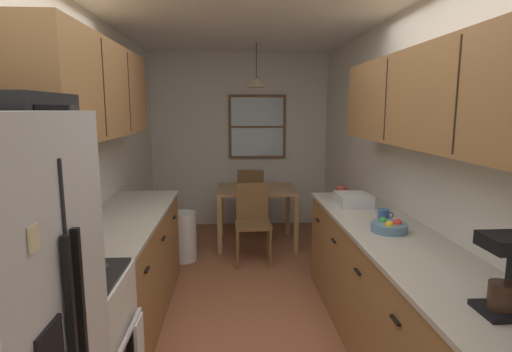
% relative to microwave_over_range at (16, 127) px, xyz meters
% --- Properties ---
extents(ground_plane, '(12.00, 12.00, 0.00)m').
position_rel_microwave_over_range_xyz_m(ground_plane, '(1.11, 1.54, -1.67)').
color(ground_plane, '#995B3D').
extents(wall_left, '(0.10, 9.00, 2.55)m').
position_rel_microwave_over_range_xyz_m(wall_left, '(-0.24, 1.54, -0.39)').
color(wall_left, silver).
rests_on(wall_left, ground).
extents(wall_right, '(0.10, 9.00, 2.55)m').
position_rel_microwave_over_range_xyz_m(wall_right, '(2.46, 1.54, -0.39)').
color(wall_right, silver).
rests_on(wall_right, ground).
extents(wall_back, '(4.40, 0.10, 2.55)m').
position_rel_microwave_over_range_xyz_m(wall_back, '(1.11, 4.19, -0.39)').
color(wall_back, silver).
rests_on(wall_back, ground).
extents(ceiling_slab, '(4.40, 9.00, 0.08)m').
position_rel_microwave_over_range_xyz_m(ceiling_slab, '(1.11, 1.54, 0.92)').
color(ceiling_slab, white).
extents(microwave_over_range, '(0.39, 0.57, 0.31)m').
position_rel_microwave_over_range_xyz_m(microwave_over_range, '(0.00, 0.00, 0.00)').
color(microwave_over_range, black).
extents(counter_left, '(0.64, 2.00, 0.90)m').
position_rel_microwave_over_range_xyz_m(counter_left, '(0.11, 1.31, -1.22)').
color(counter_left, olive).
rests_on(counter_left, ground).
extents(upper_cabinets_left, '(0.33, 2.08, 0.71)m').
position_rel_microwave_over_range_xyz_m(upper_cabinets_left, '(-0.03, 1.26, 0.22)').
color(upper_cabinets_left, olive).
extents(counter_right, '(0.64, 3.14, 0.90)m').
position_rel_microwave_over_range_xyz_m(counter_right, '(2.11, 0.54, -1.22)').
color(counter_right, olive).
rests_on(counter_right, ground).
extents(upper_cabinets_right, '(0.33, 2.82, 0.62)m').
position_rel_microwave_over_range_xyz_m(upper_cabinets_right, '(2.25, 0.49, 0.15)').
color(upper_cabinets_right, olive).
extents(dining_table, '(0.98, 0.80, 0.74)m').
position_rel_microwave_over_range_xyz_m(dining_table, '(1.30, 3.20, -1.04)').
color(dining_table, '#A87F51').
rests_on(dining_table, ground).
extents(dining_chair_near, '(0.40, 0.40, 0.90)m').
position_rel_microwave_over_range_xyz_m(dining_chair_near, '(1.22, 2.59, -1.17)').
color(dining_chair_near, brown).
rests_on(dining_chair_near, ground).
extents(dining_chair_far, '(0.45, 0.45, 0.90)m').
position_rel_microwave_over_range_xyz_m(dining_chair_far, '(1.26, 3.80, -1.17)').
color(dining_chair_far, brown).
rests_on(dining_chair_far, ground).
extents(pendant_light, '(0.30, 0.30, 0.54)m').
position_rel_microwave_over_range_xyz_m(pendant_light, '(1.30, 3.20, 0.40)').
color(pendant_light, black).
extents(back_window, '(0.85, 0.05, 0.94)m').
position_rel_microwave_over_range_xyz_m(back_window, '(1.37, 4.11, -0.18)').
color(back_window, brown).
extents(trash_bin, '(0.32, 0.32, 0.57)m').
position_rel_microwave_over_range_xyz_m(trash_bin, '(0.41, 2.65, -1.38)').
color(trash_bin, white).
rests_on(trash_bin, ground).
extents(storage_canister, '(0.11, 0.11, 0.18)m').
position_rel_microwave_over_range_xyz_m(storage_canister, '(0.11, 0.53, -0.67)').
color(storage_canister, red).
rests_on(storage_canister, counter_left).
extents(dish_towel, '(0.02, 0.16, 0.24)m').
position_rel_microwave_over_range_xyz_m(dish_towel, '(0.47, 0.16, -1.17)').
color(dish_towel, white).
extents(mug_by_coffeemaker, '(0.12, 0.09, 0.10)m').
position_rel_microwave_over_range_xyz_m(mug_by_coffeemaker, '(2.13, 0.98, -0.72)').
color(mug_by_coffeemaker, '#335999').
rests_on(mug_by_coffeemaker, counter_right).
extents(mug_spare, '(0.12, 0.08, 0.11)m').
position_rel_microwave_over_range_xyz_m(mug_spare, '(2.05, 1.89, -0.71)').
color(mug_spare, '#BF3F33').
rests_on(mug_spare, counter_right).
extents(fruit_bowl, '(0.25, 0.25, 0.09)m').
position_rel_microwave_over_range_xyz_m(fruit_bowl, '(2.08, 0.75, -0.73)').
color(fruit_bowl, '#597F9E').
rests_on(fruit_bowl, counter_right).
extents(dish_rack, '(0.28, 0.34, 0.10)m').
position_rel_microwave_over_range_xyz_m(dish_rack, '(2.06, 1.55, -0.72)').
color(dish_rack, silver).
rests_on(dish_rack, counter_right).
extents(table_serving_bowl, '(0.21, 0.21, 0.06)m').
position_rel_microwave_over_range_xyz_m(table_serving_bowl, '(1.21, 3.16, -0.90)').
color(table_serving_bowl, silver).
rests_on(table_serving_bowl, dining_table).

